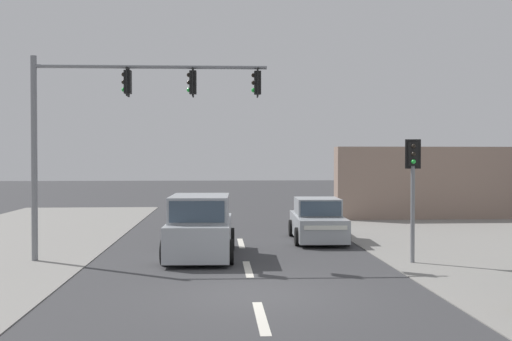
{
  "coord_description": "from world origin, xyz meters",
  "views": [
    {
      "loc": [
        -0.81,
        -13.2,
        3.0
      ],
      "look_at": [
        0.28,
        4.0,
        2.66
      ],
      "focal_mm": 42.0,
      "sensor_mm": 36.0,
      "label": 1
    }
  ],
  "objects_px": {
    "suv_crossing_left": "(200,228)",
    "sedan_receding_far": "(317,221)",
    "traffic_signal_mast": "(116,113)",
    "pedestal_signal_right_kerb": "(413,179)"
  },
  "relations": [
    {
      "from": "pedestal_signal_right_kerb",
      "to": "sedan_receding_far",
      "type": "height_order",
      "value": "pedestal_signal_right_kerb"
    },
    {
      "from": "suv_crossing_left",
      "to": "sedan_receding_far",
      "type": "bearing_deg",
      "value": 39.02
    },
    {
      "from": "suv_crossing_left",
      "to": "sedan_receding_far",
      "type": "distance_m",
      "value": 5.39
    },
    {
      "from": "traffic_signal_mast",
      "to": "sedan_receding_far",
      "type": "height_order",
      "value": "traffic_signal_mast"
    },
    {
      "from": "traffic_signal_mast",
      "to": "pedestal_signal_right_kerb",
      "type": "height_order",
      "value": "traffic_signal_mast"
    },
    {
      "from": "traffic_signal_mast",
      "to": "pedestal_signal_right_kerb",
      "type": "relative_size",
      "value": 1.94
    },
    {
      "from": "sedan_receding_far",
      "to": "suv_crossing_left",
      "type": "bearing_deg",
      "value": -140.98
    },
    {
      "from": "pedestal_signal_right_kerb",
      "to": "suv_crossing_left",
      "type": "height_order",
      "value": "pedestal_signal_right_kerb"
    },
    {
      "from": "suv_crossing_left",
      "to": "traffic_signal_mast",
      "type": "bearing_deg",
      "value": -167.52
    },
    {
      "from": "traffic_signal_mast",
      "to": "suv_crossing_left",
      "type": "relative_size",
      "value": 1.5
    }
  ]
}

